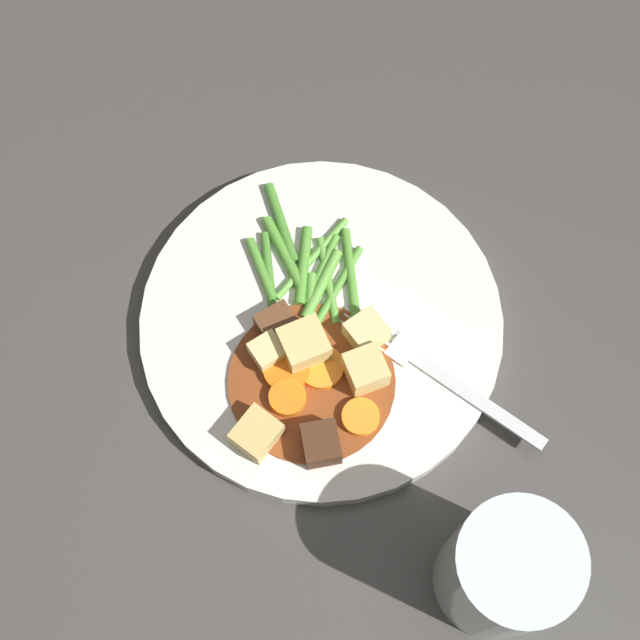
% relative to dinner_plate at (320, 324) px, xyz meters
% --- Properties ---
extents(ground_plane, '(3.00, 3.00, 0.00)m').
position_rel_dinner_plate_xyz_m(ground_plane, '(0.00, 0.00, -0.01)').
color(ground_plane, '#423F3D').
extents(dinner_plate, '(0.28, 0.28, 0.02)m').
position_rel_dinner_plate_xyz_m(dinner_plate, '(0.00, 0.00, 0.00)').
color(dinner_plate, white).
rests_on(dinner_plate, ground_plane).
extents(stew_sauce, '(0.12, 0.12, 0.00)m').
position_rel_dinner_plate_xyz_m(stew_sauce, '(0.05, -0.01, 0.01)').
color(stew_sauce, brown).
rests_on(stew_sauce, dinner_plate).
extents(carrot_slice_0, '(0.05, 0.05, 0.01)m').
position_rel_dinner_plate_xyz_m(carrot_slice_0, '(0.04, -0.00, 0.01)').
color(carrot_slice_0, orange).
rests_on(carrot_slice_0, dinner_plate).
extents(carrot_slice_1, '(0.04, 0.04, 0.01)m').
position_rel_dinner_plate_xyz_m(carrot_slice_1, '(0.06, -0.02, 0.01)').
color(carrot_slice_1, orange).
rests_on(carrot_slice_1, dinner_plate).
extents(carrot_slice_2, '(0.05, 0.05, 0.01)m').
position_rel_dinner_plate_xyz_m(carrot_slice_2, '(0.04, -0.03, 0.01)').
color(carrot_slice_2, orange).
rests_on(carrot_slice_2, dinner_plate).
extents(carrot_slice_3, '(0.04, 0.04, 0.01)m').
position_rel_dinner_plate_xyz_m(carrot_slice_3, '(0.08, 0.03, 0.01)').
color(carrot_slice_3, orange).
rests_on(carrot_slice_3, dinner_plate).
extents(potato_chunk_0, '(0.04, 0.04, 0.02)m').
position_rel_dinner_plate_xyz_m(potato_chunk_0, '(0.09, -0.05, 0.02)').
color(potato_chunk_0, '#DBBC6B').
rests_on(potato_chunk_0, dinner_plate).
extents(potato_chunk_1, '(0.04, 0.04, 0.03)m').
position_rel_dinner_plate_xyz_m(potato_chunk_1, '(0.04, 0.03, 0.02)').
color(potato_chunk_1, '#E5CC7A').
rests_on(potato_chunk_1, dinner_plate).
extents(potato_chunk_2, '(0.04, 0.04, 0.03)m').
position_rel_dinner_plate_xyz_m(potato_chunk_2, '(0.03, -0.01, 0.02)').
color(potato_chunk_2, '#E5CC7A').
rests_on(potato_chunk_2, dinner_plate).
extents(potato_chunk_3, '(0.04, 0.04, 0.02)m').
position_rel_dinner_plate_xyz_m(potato_chunk_3, '(0.01, 0.03, 0.02)').
color(potato_chunk_3, '#EAD68C').
rests_on(potato_chunk_3, dinner_plate).
extents(potato_chunk_4, '(0.03, 0.03, 0.02)m').
position_rel_dinner_plate_xyz_m(potato_chunk_4, '(0.03, -0.04, 0.02)').
color(potato_chunk_4, '#EAD68C').
rests_on(potato_chunk_4, dinner_plate).
extents(meat_chunk_0, '(0.04, 0.04, 0.02)m').
position_rel_dinner_plate_xyz_m(meat_chunk_0, '(0.01, -0.03, 0.02)').
color(meat_chunk_0, brown).
rests_on(meat_chunk_0, dinner_plate).
extents(meat_chunk_1, '(0.03, 0.03, 0.02)m').
position_rel_dinner_plate_xyz_m(meat_chunk_1, '(0.10, -0.00, 0.02)').
color(meat_chunk_1, '#4C2B19').
rests_on(meat_chunk_1, dinner_plate).
extents(green_bean_0, '(0.07, 0.06, 0.01)m').
position_rel_dinner_plate_xyz_m(green_bean_0, '(-0.05, -0.01, 0.01)').
color(green_bean_0, '#66AD42').
rests_on(green_bean_0, dinner_plate).
extents(green_bean_1, '(0.06, 0.03, 0.01)m').
position_rel_dinner_plate_xyz_m(green_bean_1, '(-0.03, 0.00, 0.01)').
color(green_bean_1, '#66AD42').
rests_on(green_bean_1, dinner_plate).
extents(green_bean_2, '(0.07, 0.02, 0.01)m').
position_rel_dinner_plate_xyz_m(green_bean_2, '(-0.03, 0.01, 0.01)').
color(green_bean_2, '#66AD42').
rests_on(green_bean_2, dinner_plate).
extents(green_bean_3, '(0.05, 0.03, 0.01)m').
position_rel_dinner_plate_xyz_m(green_bean_3, '(-0.04, -0.05, 0.01)').
color(green_bean_3, '#599E38').
rests_on(green_bean_3, dinner_plate).
extents(green_bean_4, '(0.07, 0.03, 0.01)m').
position_rel_dinner_plate_xyz_m(green_bean_4, '(-0.08, -0.03, 0.01)').
color(green_bean_4, '#4C8E33').
rests_on(green_bean_4, dinner_plate).
extents(green_bean_5, '(0.07, 0.01, 0.01)m').
position_rel_dinner_plate_xyz_m(green_bean_5, '(-0.00, -0.01, 0.01)').
color(green_bean_5, '#66AD42').
rests_on(green_bean_5, dinner_plate).
extents(green_bean_6, '(0.07, 0.02, 0.01)m').
position_rel_dinner_plate_xyz_m(green_bean_6, '(-0.04, -0.04, 0.01)').
color(green_bean_6, '#4C8E33').
rests_on(green_bean_6, dinner_plate).
extents(green_bean_7, '(0.06, 0.04, 0.01)m').
position_rel_dinner_plate_xyz_m(green_bean_7, '(-0.05, -0.03, 0.01)').
color(green_bean_7, '#599E38').
rests_on(green_bean_7, dinner_plate).
extents(green_bean_8, '(0.06, 0.01, 0.01)m').
position_rel_dinner_plate_xyz_m(green_bean_8, '(-0.04, -0.01, 0.01)').
color(green_bean_8, '#599E38').
rests_on(green_bean_8, dinner_plate).
extents(green_bean_9, '(0.07, 0.04, 0.01)m').
position_rel_dinner_plate_xyz_m(green_bean_9, '(-0.02, 0.01, 0.01)').
color(green_bean_9, '#599E38').
rests_on(green_bean_9, dinner_plate).
extents(green_bean_10, '(0.06, 0.03, 0.01)m').
position_rel_dinner_plate_xyz_m(green_bean_10, '(-0.04, 0.00, 0.01)').
color(green_bean_10, '#599E38').
rests_on(green_bean_10, dinner_plate).
extents(green_bean_11, '(0.08, 0.02, 0.01)m').
position_rel_dinner_plate_xyz_m(green_bean_11, '(-0.03, 0.02, 0.01)').
color(green_bean_11, '#599E38').
rests_on(green_bean_11, dinner_plate).
extents(fork, '(0.12, 0.15, 0.00)m').
position_rel_dinner_plate_xyz_m(fork, '(0.04, 0.08, 0.01)').
color(fork, silver).
rests_on(fork, dinner_plate).
extents(water_glass, '(0.08, 0.08, 0.12)m').
position_rel_dinner_plate_xyz_m(water_glass, '(0.19, 0.12, 0.05)').
color(water_glass, silver).
rests_on(water_glass, ground_plane).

